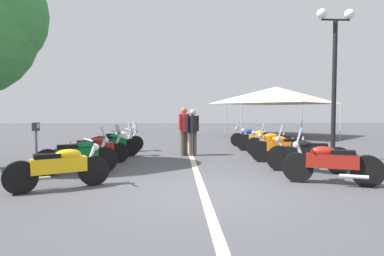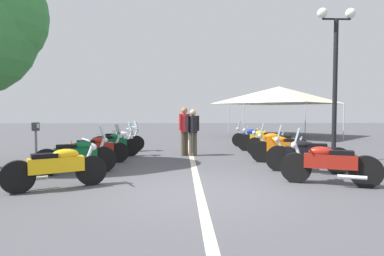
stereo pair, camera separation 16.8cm
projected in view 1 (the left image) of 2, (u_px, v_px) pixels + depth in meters
The scene contains 19 objects.
ground_plane at pixel (203, 192), 6.37m from camera, with size 80.00×80.00×0.00m, color #4C4C51.
lane_centre_stripe at pixel (192, 160), 10.61m from camera, with size 15.26×0.16×0.01m, color beige.
motorcycle_left_row_0 at pixel (60, 167), 6.57m from camera, with size 1.13×1.84×1.00m.
motorcycle_left_row_1 at pixel (78, 155), 8.18m from camera, with size 0.95×1.93×1.22m.
motorcycle_left_row_2 at pixel (95, 149), 9.72m from camera, with size 1.11×1.99×1.20m.
motorcycle_left_row_3 at pixel (112, 144), 11.30m from camera, with size 0.89×1.92×1.20m.
motorcycle_left_row_4 at pixel (117, 140), 12.69m from camera, with size 1.02×2.03×1.20m.
motorcycle_right_row_0 at pixel (330, 163), 7.01m from camera, with size 0.99×1.95×1.22m.
motorcycle_right_row_1 at pixel (307, 154), 8.44m from camera, with size 0.96×2.05×1.23m.
motorcycle_right_row_2 at pixel (283, 148), 9.99m from camera, with size 0.89×1.99×1.22m.
motorcycle_right_row_3 at pixel (276, 143), 11.46m from camera, with size 1.01×2.08×1.01m.
motorcycle_right_row_4 at pixel (263, 140), 12.95m from camera, with size 0.94×2.15×1.02m.
motorcycle_right_row_5 at pixel (253, 137), 14.64m from camera, with size 0.89×2.01×1.20m.
street_lamp_twin_globe at pixel (335, 57), 10.30m from camera, with size 0.32×1.22×4.82m.
parking_meter at pixel (36, 137), 8.58m from camera, with size 0.20×0.15×1.29m.
traffic_cone_0 at pixel (70, 149), 11.18m from camera, with size 0.36×0.36×0.61m.
bystander_0 at pixel (184, 127), 11.65m from camera, with size 0.40×0.40×1.74m.
bystander_1 at pixel (193, 129), 11.60m from camera, with size 0.32×0.47×1.67m.
event_tent at pixel (276, 95), 20.82m from camera, with size 6.25×6.25×3.20m.
Camera 1 is at (-6.28, 0.51, 1.57)m, focal length 30.37 mm.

